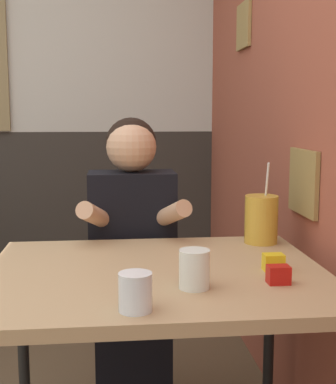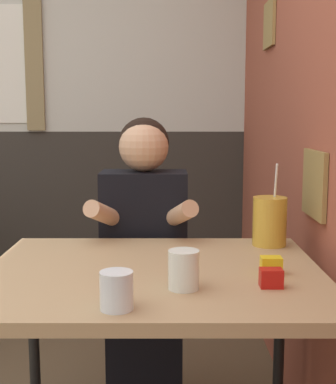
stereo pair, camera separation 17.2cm
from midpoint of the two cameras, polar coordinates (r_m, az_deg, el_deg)
The scene contains 9 objects.
brick_wall_right at distance 2.57m, azimuth 14.44°, elevation 11.03°, with size 0.08×4.40×2.70m.
back_wall at distance 3.80m, azimuth -12.52°, elevation 10.18°, with size 5.79×0.09×2.70m.
main_table at distance 1.62m, azimuth 1.31°, elevation -10.69°, with size 1.00×0.82×0.76m.
person_seated at distance 2.17m, azimuth -0.48°, elevation -7.43°, with size 0.42×0.40×1.20m.
cocktail_pitcher at distance 1.93m, azimuth 13.10°, elevation -3.07°, with size 0.12×0.12×0.29m.
glass_near_pitcher at distance 1.28m, azimuth -1.85°, elevation -10.53°, with size 0.08×0.08×0.09m.
glass_center at distance 1.42m, azimuth 4.96°, elevation -8.30°, with size 0.08×0.08×0.10m.
condiment_ketchup at distance 1.48m, azimuth 14.05°, elevation -8.93°, with size 0.06×0.04×0.05m.
condiment_mustard at distance 1.60m, azimuth 13.79°, elevation -7.63°, with size 0.06×0.04×0.05m.
Camera 2 is at (0.87, -1.29, 1.21)m, focal length 50.00 mm.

